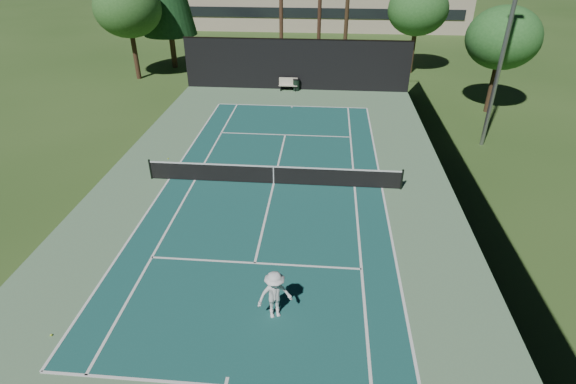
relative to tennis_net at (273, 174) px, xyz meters
The scene contains 17 objects.
ground 0.56m from the tennis_net, ahead, with size 160.00×160.00×0.00m, color #31511E.
apron_slab 0.55m from the tennis_net, ahead, with size 18.00×32.00×0.01m, color #5E865F.
court_surface 0.55m from the tennis_net, ahead, with size 10.97×23.77×0.01m, color #19514D.
court_lines 0.54m from the tennis_net, ahead, with size 11.07×23.87×0.01m.
tennis_net is the anchor object (origin of this frame).
fence 1.45m from the tennis_net, 90.00° to the left, with size 18.04×32.05×4.03m.
player 9.12m from the tennis_net, 83.09° to the right, with size 1.18×0.68×1.82m, color white.
tennis_ball_a 12.11m from the tennis_net, 119.28° to the right, with size 0.08×0.08×0.08m, color #BEDA31.
tennis_ball_b 4.50m from the tennis_net, 159.72° to the left, with size 0.06×0.06×0.06m, color yellow.
tennis_ball_c 1.67m from the tennis_net, 50.31° to the left, with size 0.08×0.08×0.08m, color #D3F638.
tennis_ball_d 6.73m from the tennis_net, 159.58° to the left, with size 0.07×0.07×0.07m, color #ADCA2D.
park_bench 15.69m from the tennis_net, 92.25° to the left, with size 1.50×0.45×1.02m.
trash_bin 15.72m from the tennis_net, 89.88° to the left, with size 0.56×0.56×0.95m.
decid_tree_a 24.65m from the tennis_net, 65.56° to the left, with size 5.12×5.12×7.62m.
decid_tree_b 18.99m from the tennis_net, 40.60° to the left, with size 4.80×4.80×7.14m.
decid_tree_c 23.39m from the tennis_net, 127.87° to the left, with size 5.44×5.44×8.09m.
light_pole 14.66m from the tennis_net, 26.57° to the left, with size 0.90×0.25×12.22m.
Camera 1 is at (2.48, -19.92, 11.15)m, focal length 28.00 mm.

